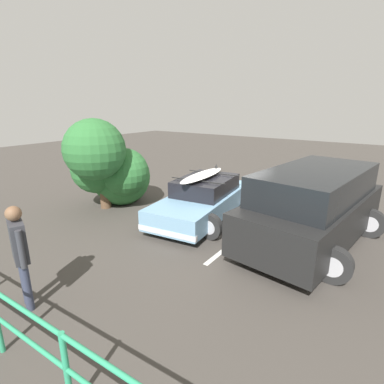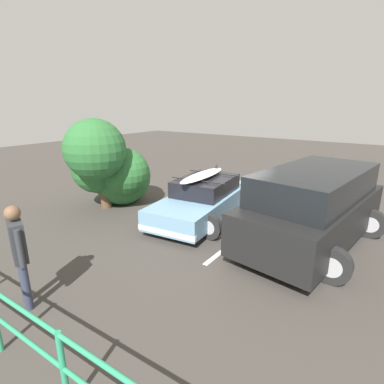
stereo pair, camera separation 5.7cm
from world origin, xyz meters
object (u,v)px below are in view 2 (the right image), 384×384
sedan_car (204,198)px  suv_car (314,206)px  person_bystander (19,248)px  bush_near_left (111,168)px

sedan_car → suv_car: size_ratio=0.87×
sedan_car → person_bystander: bearing=87.9°
sedan_car → bush_near_left: (2.99, 0.98, 0.76)m
sedan_car → bush_near_left: bush_near_left is taller
bush_near_left → suv_car: bearing=-171.2°
suv_car → person_bystander: size_ratio=2.78×
sedan_car → suv_car: suv_car is taller
suv_car → person_bystander: bearing=57.5°
sedan_car → suv_car: bearing=179.5°
sedan_car → bush_near_left: 3.24m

